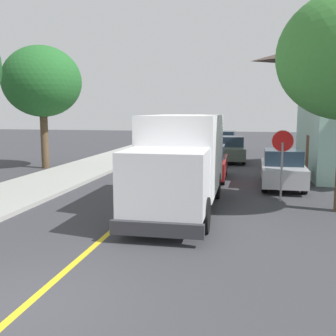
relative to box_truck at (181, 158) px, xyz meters
name	(u,v)px	position (x,y,z in m)	size (l,w,h in m)	color
ground_plane	(22,309)	(-1.49, -7.47, -1.77)	(120.00, 120.00, 0.00)	#38383D
centre_line_yellow	(156,193)	(-1.49, 2.53, -1.76)	(0.16, 56.00, 0.01)	gold
box_truck	(181,158)	(0.00, 0.00, 0.00)	(2.46, 7.20, 3.20)	white
parked_car_near	(208,163)	(0.27, 6.29, -0.97)	(1.88, 4.43, 1.67)	maroon
parked_car_mid	(231,150)	(1.07, 13.41, -0.97)	(2.01, 4.48, 1.67)	#4C564C
parked_car_far	(225,142)	(0.25, 20.14, -0.97)	(2.00, 4.48, 1.67)	black
parked_van_across	(283,169)	(3.71, 4.87, -0.97)	(1.87, 4.43, 1.67)	#B7B7BC
stop_sign	(282,152)	(3.44, 1.90, 0.09)	(0.80, 0.10, 2.65)	gray
street_tree_down_block	(42,82)	(-9.47, 8.23, 3.21)	(4.47, 4.47, 7.02)	brown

